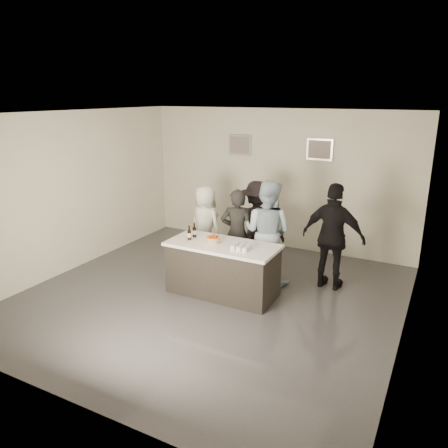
# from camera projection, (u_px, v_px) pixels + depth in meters

# --- Properties ---
(floor) EXTENTS (6.00, 6.00, 0.00)m
(floor) POSITION_uv_depth(u_px,v_px,m) (210.00, 297.00, 7.36)
(floor) COLOR #3D3D42
(floor) RESTS_ON ground
(ceiling) EXTENTS (6.00, 6.00, 0.00)m
(ceiling) POSITION_uv_depth(u_px,v_px,m) (208.00, 114.00, 6.50)
(ceiling) COLOR white
(wall_back) EXTENTS (6.00, 0.04, 3.00)m
(wall_back) POSITION_uv_depth(u_px,v_px,m) (277.00, 179.00, 9.47)
(wall_back) COLOR beige
(wall_back) RESTS_ON ground
(wall_front) EXTENTS (6.00, 0.04, 3.00)m
(wall_front) POSITION_uv_depth(u_px,v_px,m) (63.00, 279.00, 4.38)
(wall_front) COLOR beige
(wall_front) RESTS_ON ground
(wall_left) EXTENTS (0.04, 6.00, 3.00)m
(wall_left) POSITION_uv_depth(u_px,v_px,m) (72.00, 192.00, 8.26)
(wall_left) COLOR beige
(wall_left) RESTS_ON ground
(wall_right) EXTENTS (0.04, 6.00, 3.00)m
(wall_right) POSITION_uv_depth(u_px,v_px,m) (413.00, 239.00, 5.59)
(wall_right) COLOR beige
(wall_right) RESTS_ON ground
(picture_left) EXTENTS (0.54, 0.04, 0.44)m
(picture_left) POSITION_uv_depth(u_px,v_px,m) (240.00, 145.00, 9.65)
(picture_left) COLOR #B2B2B7
(picture_left) RESTS_ON wall_back
(picture_right) EXTENTS (0.54, 0.04, 0.44)m
(picture_right) POSITION_uv_depth(u_px,v_px,m) (320.00, 149.00, 8.85)
(picture_right) COLOR #B2B2B7
(picture_right) RESTS_ON wall_back
(bar_counter) EXTENTS (1.86, 0.86, 0.90)m
(bar_counter) POSITION_uv_depth(u_px,v_px,m) (223.00, 269.00, 7.35)
(bar_counter) COLOR white
(bar_counter) RESTS_ON ground
(cake) EXTENTS (0.23, 0.23, 0.08)m
(cake) POSITION_uv_depth(u_px,v_px,m) (213.00, 240.00, 7.29)
(cake) COLOR orange
(cake) RESTS_ON bar_counter
(beer_bottle_a) EXTENTS (0.07, 0.07, 0.26)m
(beer_bottle_a) POSITION_uv_depth(u_px,v_px,m) (194.00, 230.00, 7.54)
(beer_bottle_a) COLOR black
(beer_bottle_a) RESTS_ON bar_counter
(beer_bottle_b) EXTENTS (0.07, 0.07, 0.26)m
(beer_bottle_b) POSITION_uv_depth(u_px,v_px,m) (189.00, 232.00, 7.39)
(beer_bottle_b) COLOR black
(beer_bottle_b) RESTS_ON bar_counter
(tumbler_cluster) EXTENTS (0.30, 0.30, 0.08)m
(tumbler_cluster) POSITION_uv_depth(u_px,v_px,m) (242.00, 247.00, 6.97)
(tumbler_cluster) COLOR yellow
(tumbler_cluster) RESTS_ON bar_counter
(candles) EXTENTS (0.24, 0.08, 0.01)m
(candles) POSITION_uv_depth(u_px,v_px,m) (198.00, 246.00, 7.13)
(candles) COLOR pink
(candles) RESTS_ON bar_counter
(person_main_black) EXTENTS (0.70, 0.58, 1.66)m
(person_main_black) POSITION_uv_depth(u_px,v_px,m) (237.00, 233.00, 7.99)
(person_main_black) COLOR black
(person_main_black) RESTS_ON ground
(person_main_blue) EXTENTS (0.97, 0.78, 1.87)m
(person_main_blue) POSITION_uv_depth(u_px,v_px,m) (267.00, 232.00, 7.74)
(person_main_blue) COLOR #9EB8CF
(person_main_blue) RESTS_ON ground
(person_guest_left) EXTENTS (0.87, 0.69, 1.56)m
(person_guest_left) POSITION_uv_depth(u_px,v_px,m) (205.00, 224.00, 8.73)
(person_guest_left) COLOR white
(person_guest_left) RESTS_ON ground
(person_guest_right) EXTENTS (1.13, 0.54, 1.87)m
(person_guest_right) POSITION_uv_depth(u_px,v_px,m) (333.00, 237.00, 7.46)
(person_guest_right) COLOR black
(person_guest_right) RESTS_ON ground
(person_guest_back) EXTENTS (1.15, 0.72, 1.70)m
(person_guest_back) POSITION_uv_depth(u_px,v_px,m) (257.00, 224.00, 8.49)
(person_guest_back) COLOR black
(person_guest_back) RESTS_ON ground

